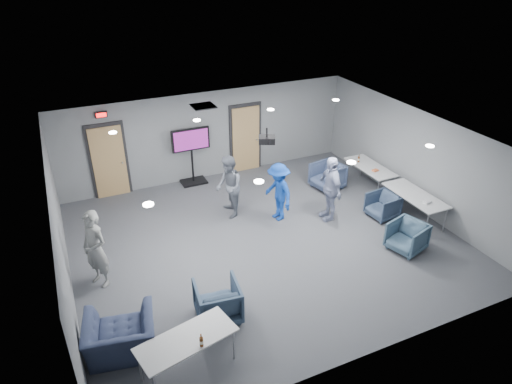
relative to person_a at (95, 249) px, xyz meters
name	(u,v)px	position (x,y,z in m)	size (l,w,h in m)	color
floor	(265,240)	(3.90, -0.01, -0.88)	(9.00, 9.00, 0.00)	#3B3D43
ceiling	(266,138)	(3.90, -0.01, 1.82)	(9.00, 9.00, 0.00)	silver
wall_back	(209,135)	(3.90, 3.99, 0.47)	(9.00, 0.02, 2.70)	slate
wall_front	(370,298)	(3.90, -4.01, 0.47)	(9.00, 0.02, 2.70)	slate
wall_left	(60,237)	(-0.60, -0.01, 0.47)	(0.02, 8.00, 2.70)	slate
wall_right	(416,160)	(8.40, -0.01, 0.47)	(0.02, 8.00, 2.70)	slate
door_left	(109,161)	(0.90, 3.95, 0.19)	(1.06, 0.17, 2.24)	black
door_right	(246,139)	(5.10, 3.95, 0.19)	(1.06, 0.17, 2.24)	black
exit_sign	(101,115)	(0.90, 3.93, 1.57)	(0.32, 0.08, 0.16)	black
hvac_diffuser	(203,106)	(3.40, 2.79, 1.80)	(0.60, 0.60, 0.03)	black
downlights	(266,139)	(3.90, -0.01, 1.80)	(6.18, 3.78, 0.02)	white
person_a	(95,249)	(0.00, 0.00, 0.00)	(0.64, 0.42, 1.76)	gray
person_b	(229,187)	(3.57, 1.50, -0.03)	(0.82, 0.64, 1.69)	slate
person_c	(330,188)	(5.91, 0.28, 0.00)	(1.03, 0.43, 1.76)	#9AA3C6
person_d	(278,192)	(4.67, 0.80, -0.09)	(1.03, 0.59, 1.59)	#183F9D
chair_right_a	(327,176)	(6.80, 1.75, -0.49)	(0.83, 0.85, 0.77)	#3D4A69
chair_right_b	(383,206)	(7.25, -0.28, -0.55)	(0.71, 0.73, 0.67)	#334158
chair_right_c	(407,237)	(6.80, -1.74, -0.52)	(0.77, 0.79, 0.72)	#3C5368
chair_front_a	(218,301)	(1.94, -2.01, -0.49)	(0.83, 0.86, 0.78)	#34455A
chair_front_b	(121,337)	(0.08, -2.15, -0.49)	(1.19, 1.04, 0.77)	#323B58
table_right_a	(370,168)	(7.90, 1.19, -0.20)	(0.71, 1.71, 0.73)	silver
table_right_b	(415,196)	(7.90, -0.71, -0.20)	(0.76, 1.82, 0.73)	silver
table_front_left	(187,341)	(1.04, -3.01, -0.20)	(1.77, 1.03, 0.73)	silver
bottle_front	(201,342)	(1.22, -3.25, -0.06)	(0.07, 0.07, 0.26)	#582D0F
bottle_right	(359,159)	(7.76, 1.60, -0.06)	(0.06, 0.06, 0.24)	#582D0F
snack_box	(375,170)	(7.83, 0.88, -0.13)	(0.18, 0.12, 0.04)	#C75D31
wrapper	(427,202)	(7.87, -1.15, -0.13)	(0.20, 0.14, 0.05)	silver
tv_stand	(192,153)	(3.26, 3.74, 0.11)	(1.14, 0.54, 1.75)	black
projector	(267,139)	(4.22, 0.59, 1.52)	(0.48, 0.45, 0.37)	black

